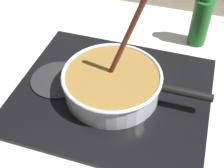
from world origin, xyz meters
The scene contains 6 objects.
ground centered at (0.00, 0.00, -0.02)m, with size 2.40×1.60×0.04m, color beige.
hob_plate centered at (0.09, 0.24, 0.01)m, with size 0.56×0.48×0.01m, color black.
burner_ring centered at (0.09, 0.24, 0.02)m, with size 0.18×0.18×0.01m, color #592D0C.
spare_burner centered at (-0.09, 0.24, 0.01)m, with size 0.16×0.16×0.01m, color #262628.
cooking_pan centered at (0.09, 0.24, 0.05)m, with size 0.42×0.28×0.34m.
sauce_bottle centered at (0.29, 0.58, 0.09)m, with size 0.06×0.06×0.21m.
Camera 1 is at (0.27, -0.35, 0.66)m, focal length 49.25 mm.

